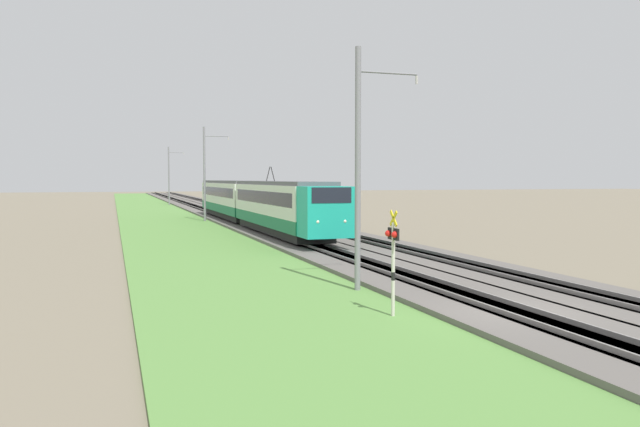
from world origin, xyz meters
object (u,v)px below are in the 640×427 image
(crossing_signal_near, at_px, (393,253))
(passenger_train, at_px, (251,200))
(catenary_mast_near, at_px, (359,167))
(catenary_mast_mid, at_px, (205,173))
(catenary_mast_far, at_px, (169,175))

(crossing_signal_near, bearing_deg, passenger_train, -95.35)
(crossing_signal_near, xyz_separation_m, catenary_mast_near, (4.46, -0.70, 2.68))
(passenger_train, relative_size, catenary_mast_mid, 4.35)
(passenger_train, height_order, crossing_signal_near, passenger_train)
(passenger_train, relative_size, crossing_signal_near, 12.22)
(catenary_mast_mid, bearing_deg, catenary_mast_far, 0.00)
(passenger_train, xyz_separation_m, catenary_mast_far, (49.69, 2.63, 2.40))
(crossing_signal_near, height_order, catenary_mast_mid, catenary_mast_mid)
(catenary_mast_mid, bearing_deg, catenary_mast_near, -180.00)
(passenger_train, height_order, catenary_mast_far, catenary_mast_far)
(catenary_mast_far, bearing_deg, passenger_train, -176.97)
(catenary_mast_near, bearing_deg, crossing_signal_near, 171.06)
(passenger_train, xyz_separation_m, catenary_mast_near, (-31.13, 2.63, 2.27))
(crossing_signal_near, distance_m, catenary_mast_far, 85.34)
(catenary_mast_mid, bearing_deg, crossing_signal_near, 179.11)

